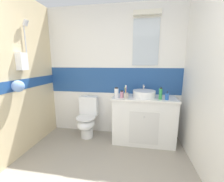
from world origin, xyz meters
TOP-DOWN VIEW (x-y plane):
  - ground_plane at (0.00, 1.20)m, footprint 3.20×3.48m
  - wall_back_tiled at (0.01, 2.45)m, footprint 3.20×0.20m
  - vanity_cabinet at (0.60, 2.15)m, footprint 1.10×0.52m
  - sink_basin at (0.60, 2.15)m, footprint 0.39×0.44m
  - toilet at (-0.47, 2.16)m, footprint 0.37×0.50m
  - toothbrush_cup at (0.29, 1.99)m, footprint 0.08×0.08m
  - soap_dispenser at (0.96, 2.01)m, footprint 0.06×0.06m
  - shampoo_bottle_tall at (0.86, 2.02)m, footprint 0.05×0.05m
  - mouthwash_bottle at (0.13, 2.00)m, footprint 0.07×0.07m
  - lotion_bottle_short at (0.22, 2.03)m, footprint 0.06×0.06m

SIDE VIEW (x-z plane):
  - ground_plane at x=0.00m, z-range -0.04..0.00m
  - toilet at x=-0.47m, z-range -0.03..0.77m
  - vanity_cabinet at x=0.60m, z-range 0.00..0.85m
  - soap_dispenser at x=0.96m, z-range 0.83..0.98m
  - toothbrush_cup at x=0.29m, z-range 0.79..1.02m
  - lotion_bottle_short at x=0.22m, z-range 0.85..0.97m
  - sink_basin at x=0.60m, z-range 0.82..1.01m
  - mouthwash_bottle at x=0.13m, z-range 0.85..1.03m
  - shampoo_bottle_tall at x=0.86m, z-range 0.85..1.04m
  - wall_back_tiled at x=0.01m, z-range 0.01..2.51m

